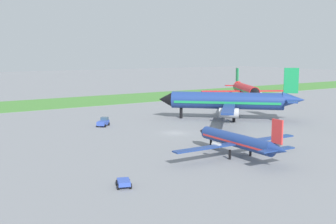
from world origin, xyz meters
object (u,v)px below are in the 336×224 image
object	(u,v)px
pushback_tug_near_gate	(103,122)
baggage_cart_midfield	(124,183)
airplane_foreground_turboprop	(238,141)
airplane_midfield_jet	(230,101)
airplane_parked_jet_far	(245,89)

from	to	relation	value
pushback_tug_near_gate	baggage_cart_midfield	xyz separation A→B (m)	(-15.97, -41.02, -0.34)
airplane_foreground_turboprop	baggage_cart_midfield	size ratio (longest dim) A/B	8.41
airplane_midfield_jet	airplane_foreground_turboprop	bearing A→B (deg)	93.73
airplane_parked_jet_far	baggage_cart_midfield	size ratio (longest dim) A/B	9.66
airplane_midfield_jet	baggage_cart_midfield	world-z (taller)	airplane_midfield_jet
airplane_foreground_turboprop	pushback_tug_near_gate	bearing A→B (deg)	10.90
pushback_tug_near_gate	airplane_foreground_turboprop	bearing A→B (deg)	-125.92
pushback_tug_near_gate	baggage_cart_midfield	distance (m)	44.02
pushback_tug_near_gate	airplane_midfield_jet	bearing A→B (deg)	-61.50
airplane_foreground_turboprop	airplane_midfield_jet	world-z (taller)	airplane_midfield_jet
airplane_parked_jet_far	airplane_midfield_jet	bearing A→B (deg)	-19.59
baggage_cart_midfield	airplane_parked_jet_far	bearing A→B (deg)	148.80
airplane_parked_jet_far	baggage_cart_midfield	xyz separation A→B (m)	(-77.75, -60.38, -3.29)
airplane_parked_jet_far	airplane_midfield_jet	world-z (taller)	airplane_midfield_jet
airplane_midfield_jet	baggage_cart_midfield	bearing A→B (deg)	78.41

